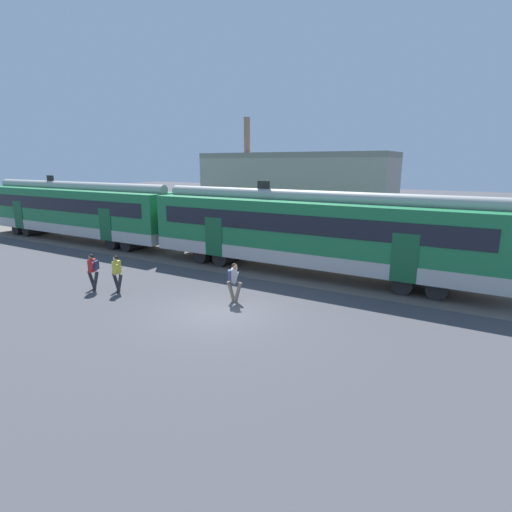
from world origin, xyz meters
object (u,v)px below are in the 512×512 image
commuter_train (181,220)px  pedestrian_yellow (117,271)px  pedestrian_grey (234,279)px  pedestrian_red (93,269)px

commuter_train → pedestrian_yellow: size_ratio=22.83×
commuter_train → pedestrian_grey: 9.42m
commuter_train → pedestrian_grey: commuter_train is taller
commuter_train → pedestrian_yellow: commuter_train is taller
pedestrian_yellow → pedestrian_grey: size_ratio=1.00×
pedestrian_red → pedestrian_grey: (6.42, 1.86, 0.00)m
pedestrian_red → commuter_train: bearing=98.4°
pedestrian_yellow → commuter_train: bearing=107.8°
commuter_train → pedestrian_grey: (7.51, -5.53, -1.26)m
pedestrian_red → pedestrian_grey: bearing=16.1°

